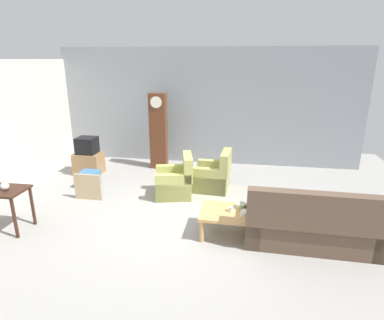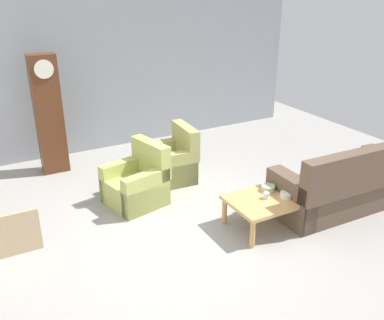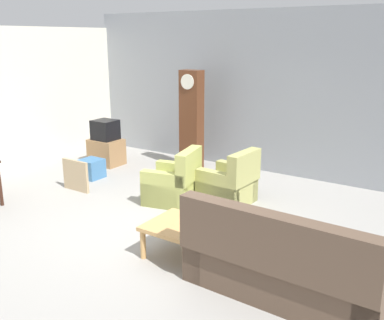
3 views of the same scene
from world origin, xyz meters
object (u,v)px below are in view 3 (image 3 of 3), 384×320
framed_picture_leaning (76,176)px  cup_white_porcelain (214,225)px  coffee_table_wood (186,230)px  bowl_shallow_green (206,221)px  armchair_olive_near (174,185)px  armchair_olive_far (229,185)px  tv_stand_cabinet (106,152)px  tv_crt (105,130)px  couch_floral (282,266)px  grandfather_clock (192,120)px  cup_blue_rimmed (187,223)px  bowl_white_stacked (199,231)px  storage_box_blue (92,169)px

framed_picture_leaning → cup_white_porcelain: 3.49m
coffee_table_wood → bowl_shallow_green: (0.19, 0.17, 0.10)m
armchair_olive_near → armchair_olive_far: (0.79, 0.48, 0.00)m
armchair_olive_near → coffee_table_wood: bearing=-49.5°
bowl_shallow_green → armchair_olive_far: bearing=110.0°
armchair_olive_far → tv_stand_cabinet: 3.38m
tv_crt → couch_floral: bearing=-27.2°
grandfather_clock → framed_picture_leaning: bearing=-112.4°
armchair_olive_near → cup_blue_rimmed: armchair_olive_near is taller
armchair_olive_near → bowl_white_stacked: (1.52, -1.57, 0.16)m
armchair_olive_near → tv_stand_cabinet: bearing=158.2°
tv_crt → cup_white_porcelain: (4.13, -2.37, -0.29)m
cup_white_porcelain → bowl_shallow_green: 0.17m
couch_floral → framed_picture_leaning: (-4.37, 1.09, -0.07)m
armchair_olive_far → coffee_table_wood: 1.99m
storage_box_blue → tv_crt: bearing=116.9°
framed_picture_leaning → cup_white_porcelain: bearing=-13.9°
coffee_table_wood → grandfather_clock: grandfather_clock is taller
armchair_olive_far → grandfather_clock: size_ratio=0.45×
grandfather_clock → tv_crt: (-1.70, -0.77, -0.26)m
couch_floral → tv_stand_cabinet: 5.76m
coffee_table_wood → tv_stand_cabinet: bearing=146.8°
armchair_olive_near → bowl_white_stacked: armchair_olive_near is taller
armchair_olive_near → bowl_shallow_green: armchair_olive_near is taller
grandfather_clock → bowl_white_stacked: bearing=-54.9°
armchair_olive_far → tv_stand_cabinet: (-3.33, 0.54, -0.03)m
grandfather_clock → bowl_white_stacked: 4.15m
armchair_olive_far → tv_crt: bearing=170.8°
framed_picture_leaning → storage_box_blue: framed_picture_leaning is taller
armchair_olive_far → tv_stand_cabinet: size_ratio=1.35×
armchair_olive_near → framed_picture_leaning: (-1.80, -0.52, -0.02)m
tv_stand_cabinet → bowl_white_stacked: 4.82m
coffee_table_wood → cup_blue_rimmed: size_ratio=11.22×
couch_floral → armchair_olive_near: couch_floral is taller
cup_white_porcelain → bowl_white_stacked: (-0.07, -0.22, -0.01)m
grandfather_clock → armchair_olive_near: bearing=-64.8°
tv_stand_cabinet → tv_crt: 0.49m
grandfather_clock → tv_crt: size_ratio=4.25×
coffee_table_wood → cup_blue_rimmed: cup_blue_rimmed is taller
cup_white_porcelain → couch_floral: bearing=-14.3°
tv_stand_cabinet → grandfather_clock: bearing=24.5°
armchair_olive_near → tv_crt: tv_crt is taller
tv_stand_cabinet → armchair_olive_near: bearing=-21.8°
couch_floral → tv_stand_cabinet: (-5.12, 2.63, -0.08)m
couch_floral → tv_stand_cabinet: size_ratio=3.12×
cup_blue_rimmed → bowl_shallow_green: bearing=46.1°
couch_floral → grandfather_clock: 4.87m
framed_picture_leaning → bowl_shallow_green: bearing=-13.4°
storage_box_blue → cup_white_porcelain: bearing=-22.3°
tv_stand_cabinet → bowl_white_stacked: bearing=-32.5°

